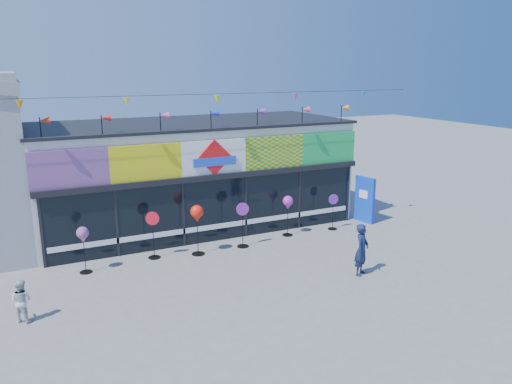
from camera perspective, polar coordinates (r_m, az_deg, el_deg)
ground at (r=15.48m, az=0.05°, el=-9.40°), size 80.00×80.00×0.00m
kite_shop at (r=20.14m, az=-7.34°, el=2.16°), size 16.00×5.70×5.31m
blue_sign at (r=20.75m, az=12.31°, el=-0.84°), size 0.33×0.94×1.87m
spinner_0 at (r=16.07m, az=-19.17°, el=-4.79°), size 0.38×0.38×1.48m
spinner_1 at (r=16.79m, az=-11.67°, el=-4.70°), size 0.43×0.41×1.59m
spinner_2 at (r=16.71m, az=-6.75°, el=-2.65°), size 0.44×0.44×1.73m
spinner_3 at (r=17.47m, az=-1.53°, el=-3.64°), size 0.45×0.41×1.61m
spinner_4 at (r=18.57m, az=3.67°, el=-1.36°), size 0.39×0.39×1.54m
spinner_5 at (r=19.60m, az=8.79°, el=-2.15°), size 0.39×0.36×1.41m
adult_man at (r=15.52m, az=11.99°, el=-6.45°), size 0.70×0.65×1.61m
child at (r=13.91m, az=-25.23°, el=-11.17°), size 0.61×0.57×1.10m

